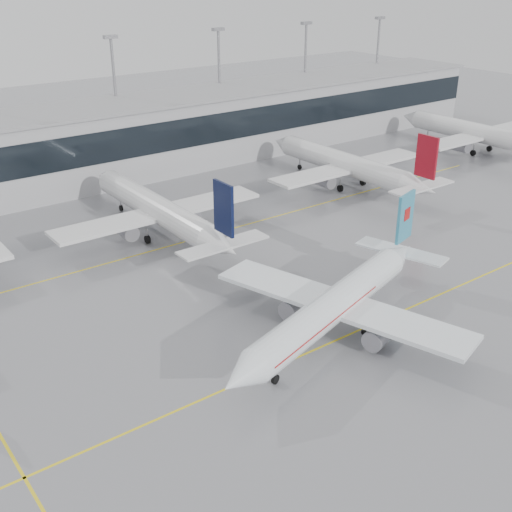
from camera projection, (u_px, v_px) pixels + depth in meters
ground at (329, 343)px, 62.80m from camera, size 320.00×320.00×0.00m
taxi_line_main at (329, 343)px, 62.80m from camera, size 120.00×0.25×0.01m
taxi_line_north at (174, 245)px, 84.60m from camera, size 120.00×0.25×0.01m
terminal at (74, 148)px, 105.34m from camera, size 180.00×15.00×12.00m
terminal_glass at (92, 149)px, 99.22m from camera, size 180.00×0.20×5.00m
terminal_roof at (69, 111)px, 102.74m from camera, size 182.00×16.00×0.40m
light_masts at (55, 98)px, 106.62m from camera, size 156.40×1.00×22.60m
air_canada_jet at (339, 302)px, 63.33m from camera, size 34.16×27.44×10.73m
parked_jet_c at (159, 210)px, 85.72m from camera, size 29.64×36.96×11.72m
parked_jet_d at (348, 165)px, 104.77m from camera, size 29.64×36.96×11.72m
parked_jet_e at (478, 133)px, 123.81m from camera, size 29.64×36.96×11.72m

